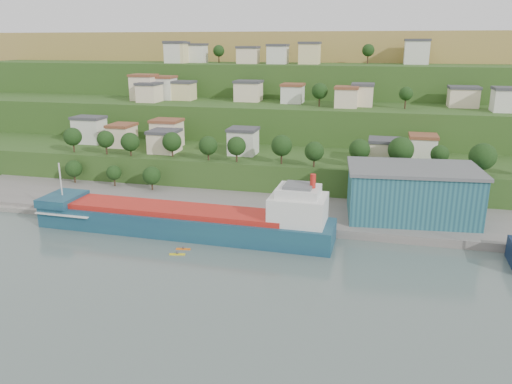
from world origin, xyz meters
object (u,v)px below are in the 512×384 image
(warehouse, at_px, (412,192))
(caravan, at_px, (63,198))
(kayak_orange, at_px, (183,248))
(cargo_ship_near, at_px, (192,222))

(warehouse, xyz_separation_m, caravan, (-91.09, -8.46, -5.76))
(warehouse, distance_m, kayak_orange, 56.67)
(cargo_ship_near, bearing_deg, caravan, 167.63)
(caravan, height_order, kayak_orange, caravan)
(warehouse, distance_m, caravan, 91.67)
(warehouse, xyz_separation_m, kayak_orange, (-48.72, -27.76, -8.20))
(warehouse, relative_size, kayak_orange, 10.15)
(cargo_ship_near, bearing_deg, kayak_orange, -79.86)
(warehouse, height_order, caravan, warehouse)
(cargo_ship_near, bearing_deg, warehouse, 21.42)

